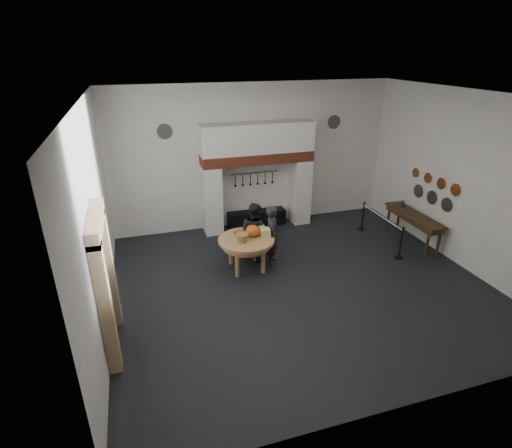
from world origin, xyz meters
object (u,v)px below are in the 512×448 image
object	(u,v)px
visitor_near	(273,235)
barrier_post_near	(401,244)
work_table	(246,240)
visitor_far	(254,231)
iron_range	(257,218)
barrier_post_far	(363,217)
side_table	(414,215)

from	to	relation	value
visitor_near	barrier_post_near	distance (m)	3.60
work_table	visitor_near	distance (m)	0.76
visitor_near	visitor_far	bearing A→B (deg)	57.74
work_table	barrier_post_near	size ratio (longest dim) A/B	1.63
iron_range	work_table	bearing A→B (deg)	-112.50
work_table	barrier_post_far	size ratio (longest dim) A/B	1.63
work_table	barrier_post_far	world-z (taller)	barrier_post_far
work_table	side_table	world-z (taller)	side_table
visitor_far	barrier_post_far	xyz separation A→B (m)	(3.88, 0.79, -0.37)
visitor_far	side_table	size ratio (longest dim) A/B	0.75
iron_range	barrier_post_near	xyz separation A→B (m)	(3.15, -3.34, 0.20)
visitor_far	barrier_post_far	bearing A→B (deg)	-111.96
iron_range	visitor_near	xyz separation A→B (m)	(-0.33, -2.53, 0.58)
iron_range	work_table	xyz separation A→B (m)	(-1.08, -2.62, 0.59)
visitor_far	side_table	distance (m)	4.85
visitor_near	barrier_post_far	size ratio (longest dim) A/B	1.85
visitor_near	barrier_post_far	bearing A→B (deg)	-58.44
work_table	visitor_far	distance (m)	0.60
barrier_post_far	visitor_near	bearing A→B (deg)	-161.18
iron_range	visitor_far	xyz separation A→B (m)	(-0.73, -2.13, 0.57)
side_table	barrier_post_far	xyz separation A→B (m)	(-0.95, 1.22, -0.42)
visitor_far	side_table	xyz separation A→B (m)	(4.83, -0.43, 0.05)
iron_range	barrier_post_far	size ratio (longest dim) A/B	2.11
work_table	visitor_far	size ratio (longest dim) A/B	0.90
visitor_far	barrier_post_near	bearing A→B (deg)	-140.76
side_table	barrier_post_near	bearing A→B (deg)	-140.41
visitor_near	visitor_far	xyz separation A→B (m)	(-0.40, 0.40, -0.02)
iron_range	visitor_near	size ratio (longest dim) A/B	1.14
barrier_post_far	work_table	bearing A→B (deg)	-163.25
iron_range	visitor_far	world-z (taller)	visitor_far
visitor_near	side_table	distance (m)	4.43
visitor_near	barrier_post_near	xyz separation A→B (m)	(3.48, -0.81, -0.38)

